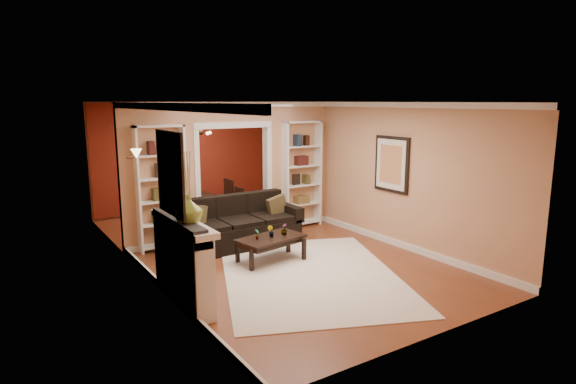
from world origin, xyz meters
TOP-DOWN VIEW (x-y plane):
  - floor at (0.00, 0.00)m, footprint 8.00×8.00m
  - ceiling at (0.00, 0.00)m, footprint 8.00×8.00m
  - wall_back at (0.00, 4.00)m, footprint 8.00×0.00m
  - wall_front at (0.00, -4.00)m, footprint 8.00×0.00m
  - wall_left at (-2.25, 0.00)m, footprint 0.00×8.00m
  - wall_right at (2.25, 0.00)m, footprint 0.00×8.00m
  - partition_wall at (0.00, 1.20)m, footprint 4.50×0.15m
  - red_back_panel at (0.00, 3.97)m, footprint 4.44×0.04m
  - dining_window at (0.00, 3.93)m, footprint 0.78×0.03m
  - area_rug at (-0.04, -1.56)m, footprint 3.89×4.47m
  - sofa at (-0.29, 0.45)m, footprint 2.38×1.03m
  - pillow_left at (-1.13, 0.43)m, footprint 0.44×0.30m
  - pillow_right at (0.56, 0.43)m, footprint 0.40×0.15m
  - coffee_table at (-0.23, -0.67)m, footprint 1.25×0.83m
  - plant_left at (-0.50, -0.67)m, footprint 0.12×0.11m
  - plant_center at (-0.23, -0.67)m, footprint 0.14×0.14m
  - plant_right at (0.03, -0.67)m, footprint 0.13×0.13m
  - bookshelf_left at (-1.55, 1.03)m, footprint 0.90×0.30m
  - bookshelf_right at (1.55, 1.03)m, footprint 0.90×0.30m
  - fireplace at (-2.09, -1.50)m, footprint 0.32×1.70m
  - vase at (-2.09, -1.74)m, footprint 0.47×0.47m
  - mirror at (-2.23, -1.50)m, footprint 0.03×0.95m
  - wall_sconce at (-2.15, 0.55)m, footprint 0.18×0.18m
  - framed_art at (2.21, -1.00)m, footprint 0.04×0.85m
  - dining_table at (-0.11, 2.55)m, footprint 1.56×0.87m
  - dining_chair_nw at (-0.66, 2.25)m, footprint 0.46×0.46m
  - dining_chair_ne at (0.44, 2.25)m, footprint 0.47×0.47m
  - dining_chair_sw at (-0.66, 2.85)m, footprint 0.45×0.45m
  - dining_chair_se at (0.44, 2.85)m, footprint 0.59×0.59m
  - chandelier at (0.00, 2.70)m, footprint 0.50×0.50m

SIDE VIEW (x-z plane):
  - floor at x=0.00m, z-range 0.00..0.00m
  - area_rug at x=-0.04m, z-range 0.00..0.01m
  - coffee_table at x=-0.23m, z-range 0.00..0.44m
  - dining_table at x=-0.11m, z-range 0.00..0.55m
  - dining_chair_ne at x=0.44m, z-range 0.00..0.80m
  - dining_chair_nw at x=-0.66m, z-range 0.00..0.82m
  - dining_chair_sw at x=-0.66m, z-range 0.00..0.84m
  - dining_chair_se at x=0.44m, z-range 0.00..0.90m
  - sofa at x=-0.29m, z-range 0.00..0.93m
  - plant_left at x=-0.50m, z-range 0.44..0.62m
  - plant_right at x=0.03m, z-range 0.44..0.63m
  - plant_center at x=-0.23m, z-range 0.44..0.63m
  - fireplace at x=-2.09m, z-range 0.00..1.16m
  - pillow_right at x=0.56m, z-range 0.45..0.84m
  - pillow_left at x=-1.13m, z-range 0.45..0.89m
  - bookshelf_left at x=-1.55m, z-range 0.00..2.30m
  - bookshelf_right at x=1.55m, z-range 0.00..2.30m
  - red_back_panel at x=0.00m, z-range 0.00..2.64m
  - wall_back at x=0.00m, z-range -2.65..5.35m
  - wall_front at x=0.00m, z-range -2.65..5.35m
  - wall_left at x=-2.25m, z-range -2.65..5.35m
  - wall_right at x=2.25m, z-range -2.65..5.35m
  - partition_wall at x=0.00m, z-range 0.00..2.70m
  - vase at x=-2.09m, z-range 1.16..1.54m
  - dining_window at x=0.00m, z-range 1.06..2.04m
  - framed_art at x=2.21m, z-range 1.02..2.08m
  - mirror at x=-2.23m, z-range 1.25..2.35m
  - wall_sconce at x=-2.15m, z-range 1.72..1.94m
  - chandelier at x=0.00m, z-range 1.87..2.17m
  - ceiling at x=0.00m, z-range 2.70..2.70m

